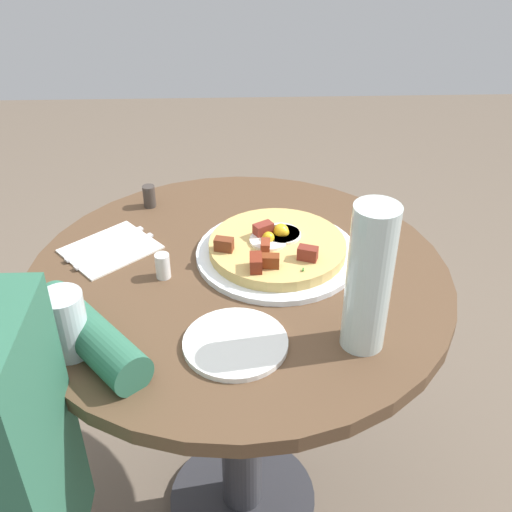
{
  "coord_description": "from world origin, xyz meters",
  "views": [
    {
      "loc": [
        0.0,
        -0.97,
        1.42
      ],
      "look_at": [
        0.04,
        0.03,
        0.74
      ],
      "focal_mm": 43.54,
      "sensor_mm": 36.0,
      "label": 1
    }
  ],
  "objects_px": {
    "fork": "(113,251)",
    "salt_shaker": "(161,266)",
    "dining_table": "(238,340)",
    "bread_plate": "(233,343)",
    "water_bottle": "(366,280)",
    "pepper_shaker": "(147,196)",
    "pizza_plate": "(275,254)",
    "knife": "(103,244)",
    "breakfast_pizza": "(275,246)",
    "water_glass": "(63,324)"
  },
  "relations": [
    {
      "from": "dining_table",
      "to": "breakfast_pizza",
      "type": "xyz_separation_m",
      "value": [
        0.08,
        0.05,
        0.2
      ]
    },
    {
      "from": "pizza_plate",
      "to": "knife",
      "type": "bearing_deg",
      "value": 171.98
    },
    {
      "from": "fork",
      "to": "breakfast_pizza",
      "type": "bearing_deg",
      "value": -45.21
    },
    {
      "from": "bread_plate",
      "to": "knife",
      "type": "distance_m",
      "value": 0.41
    },
    {
      "from": "fork",
      "to": "pepper_shaker",
      "type": "bearing_deg",
      "value": 34.36
    },
    {
      "from": "water_glass",
      "to": "salt_shaker",
      "type": "bearing_deg",
      "value": 56.95
    },
    {
      "from": "pepper_shaker",
      "to": "knife",
      "type": "bearing_deg",
      "value": -113.98
    },
    {
      "from": "water_bottle",
      "to": "knife",
      "type": "bearing_deg",
      "value": 146.88
    },
    {
      "from": "dining_table",
      "to": "fork",
      "type": "height_order",
      "value": "fork"
    },
    {
      "from": "dining_table",
      "to": "pizza_plate",
      "type": "distance_m",
      "value": 0.2
    },
    {
      "from": "fork",
      "to": "water_glass",
      "type": "height_order",
      "value": "water_glass"
    },
    {
      "from": "fork",
      "to": "water_glass",
      "type": "bearing_deg",
      "value": -136.46
    },
    {
      "from": "dining_table",
      "to": "breakfast_pizza",
      "type": "relative_size",
      "value": 3.02
    },
    {
      "from": "breakfast_pizza",
      "to": "bread_plate",
      "type": "height_order",
      "value": "breakfast_pizza"
    },
    {
      "from": "salt_shaker",
      "to": "bread_plate",
      "type": "bearing_deg",
      "value": -55.69
    },
    {
      "from": "knife",
      "to": "salt_shaker",
      "type": "height_order",
      "value": "salt_shaker"
    },
    {
      "from": "pizza_plate",
      "to": "water_glass",
      "type": "relative_size",
      "value": 2.82
    },
    {
      "from": "pizza_plate",
      "to": "salt_shaker",
      "type": "xyz_separation_m",
      "value": [
        -0.22,
        -0.06,
        0.02
      ]
    },
    {
      "from": "salt_shaker",
      "to": "breakfast_pizza",
      "type": "bearing_deg",
      "value": 15.34
    },
    {
      "from": "pizza_plate",
      "to": "breakfast_pizza",
      "type": "relative_size",
      "value": 1.19
    },
    {
      "from": "knife",
      "to": "pepper_shaker",
      "type": "bearing_deg",
      "value": 24.92
    },
    {
      "from": "breakfast_pizza",
      "to": "knife",
      "type": "height_order",
      "value": "breakfast_pizza"
    },
    {
      "from": "salt_shaker",
      "to": "pepper_shaker",
      "type": "bearing_deg",
      "value": 101.25
    },
    {
      "from": "fork",
      "to": "pizza_plate",
      "type": "bearing_deg",
      "value": -44.98
    },
    {
      "from": "water_glass",
      "to": "salt_shaker",
      "type": "distance_m",
      "value": 0.24
    },
    {
      "from": "pizza_plate",
      "to": "fork",
      "type": "distance_m",
      "value": 0.33
    },
    {
      "from": "breakfast_pizza",
      "to": "pepper_shaker",
      "type": "bearing_deg",
      "value": 141.77
    },
    {
      "from": "dining_table",
      "to": "bread_plate",
      "type": "height_order",
      "value": "bread_plate"
    },
    {
      "from": "dining_table",
      "to": "fork",
      "type": "distance_m",
      "value": 0.31
    },
    {
      "from": "fork",
      "to": "water_bottle",
      "type": "bearing_deg",
      "value": -73.16
    },
    {
      "from": "fork",
      "to": "salt_shaker",
      "type": "height_order",
      "value": "salt_shaker"
    },
    {
      "from": "knife",
      "to": "water_bottle",
      "type": "xyz_separation_m",
      "value": [
        0.47,
        -0.31,
        0.12
      ]
    },
    {
      "from": "bread_plate",
      "to": "knife",
      "type": "bearing_deg",
      "value": 130.51
    },
    {
      "from": "fork",
      "to": "water_bottle",
      "type": "distance_m",
      "value": 0.54
    },
    {
      "from": "breakfast_pizza",
      "to": "salt_shaker",
      "type": "distance_m",
      "value": 0.23
    },
    {
      "from": "breakfast_pizza",
      "to": "pepper_shaker",
      "type": "relative_size",
      "value": 5.37
    },
    {
      "from": "salt_shaker",
      "to": "fork",
      "type": "bearing_deg",
      "value": 141.51
    },
    {
      "from": "bread_plate",
      "to": "knife",
      "type": "relative_size",
      "value": 0.97
    },
    {
      "from": "pizza_plate",
      "to": "fork",
      "type": "xyz_separation_m",
      "value": [
        -0.33,
        0.02,
        0.0
      ]
    },
    {
      "from": "dining_table",
      "to": "salt_shaker",
      "type": "xyz_separation_m",
      "value": [
        -0.14,
        -0.01,
        0.2
      ]
    },
    {
      "from": "water_glass",
      "to": "pepper_shaker",
      "type": "xyz_separation_m",
      "value": [
        0.08,
        0.48,
        -0.03
      ]
    },
    {
      "from": "breakfast_pizza",
      "to": "fork",
      "type": "height_order",
      "value": "breakfast_pizza"
    },
    {
      "from": "fork",
      "to": "salt_shaker",
      "type": "relative_size",
      "value": 3.6
    },
    {
      "from": "water_bottle",
      "to": "pepper_shaker",
      "type": "height_order",
      "value": "water_bottle"
    },
    {
      "from": "water_bottle",
      "to": "pepper_shaker",
      "type": "xyz_separation_m",
      "value": [
        -0.4,
        0.47,
        -0.1
      ]
    },
    {
      "from": "bread_plate",
      "to": "fork",
      "type": "bearing_deg",
      "value": 130.45
    },
    {
      "from": "water_bottle",
      "to": "salt_shaker",
      "type": "xyz_separation_m",
      "value": [
        -0.34,
        0.2,
        -0.1
      ]
    },
    {
      "from": "knife",
      "to": "salt_shaker",
      "type": "bearing_deg",
      "value": -81.78
    },
    {
      "from": "salt_shaker",
      "to": "pepper_shaker",
      "type": "distance_m",
      "value": 0.28
    },
    {
      "from": "knife",
      "to": "water_glass",
      "type": "distance_m",
      "value": 0.32
    }
  ]
}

